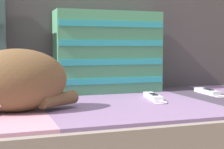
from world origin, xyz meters
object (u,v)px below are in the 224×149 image
throw_pillow_striped (108,52)px  game_remote_far (153,97)px  game_remote_near (208,92)px  sleeping_cat (12,82)px

throw_pillow_striped → game_remote_far: throw_pillow_striped is taller
game_remote_far → game_remote_near: bearing=12.2°
throw_pillow_striped → game_remote_near: size_ratio=2.19×
throw_pillow_striped → sleeping_cat: size_ratio=1.22×
sleeping_cat → throw_pillow_striped: bearing=39.2°
throw_pillow_striped → game_remote_far: (0.10, -0.24, -0.16)m
throw_pillow_striped → game_remote_far: size_ratio=2.21×
throw_pillow_striped → game_remote_near: 0.45m
game_remote_near → game_remote_far: bearing=-167.8°
throw_pillow_striped → game_remote_near: bearing=-26.3°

